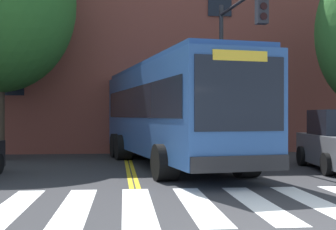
% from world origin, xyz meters
% --- Properties ---
extents(crosswalk, '(15.82, 4.18, 0.01)m').
position_xyz_m(crosswalk, '(0.60, 2.59, 0.00)').
color(crosswalk, white).
rests_on(crosswalk, ground).
extents(lane_line_yellow_inner, '(0.12, 36.00, 0.01)m').
position_xyz_m(lane_line_yellow_inner, '(-2.37, 16.59, 0.00)').
color(lane_line_yellow_inner, gold).
rests_on(lane_line_yellow_inner, ground).
extents(lane_line_yellow_outer, '(0.12, 36.00, 0.01)m').
position_xyz_m(lane_line_yellow_outer, '(-2.21, 16.59, 0.00)').
color(lane_line_yellow_outer, gold).
rests_on(lane_line_yellow_outer, ground).
extents(city_bus, '(4.30, 11.52, 3.45)m').
position_xyz_m(city_bus, '(-0.90, 9.57, 1.89)').
color(city_bus, '#2D5699').
rests_on(city_bus, ground).
extents(car_red_behind_bus, '(2.64, 4.97, 2.20)m').
position_xyz_m(car_red_behind_bus, '(-1.09, 18.91, 1.04)').
color(car_red_behind_bus, '#AD1E1E').
rests_on(car_red_behind_bus, ground).
extents(traffic_light_overhead, '(0.62, 4.14, 5.93)m').
position_xyz_m(traffic_light_overhead, '(1.39, 9.60, 4.05)').
color(traffic_light_overhead, '#28282D').
rests_on(traffic_light_overhead, ground).
extents(building_facade, '(34.97, 6.85, 13.19)m').
position_xyz_m(building_facade, '(-2.66, 18.23, 6.60)').
color(building_facade, brown).
rests_on(building_facade, ground).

